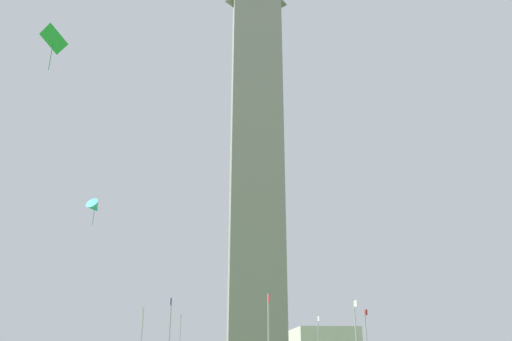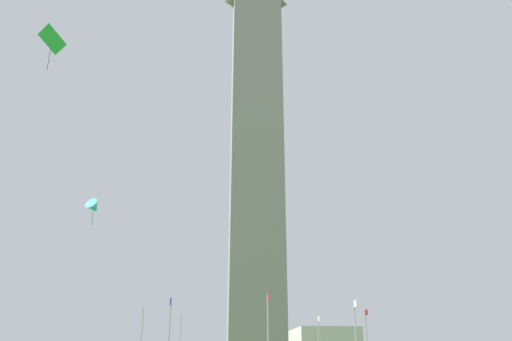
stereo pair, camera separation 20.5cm
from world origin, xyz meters
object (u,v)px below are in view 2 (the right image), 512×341
object	(u,v)px
flagpole_nw	(169,340)
kite_green_diamond	(52,40)
obelisk_monument	(256,143)
flagpole_ne	(356,341)
kite_cyan_delta	(94,207)
flagpole_n	(268,339)

from	to	relation	value
flagpole_nw	kite_green_diamond	bearing A→B (deg)	-14.90
obelisk_monument	kite_green_diamond	distance (m)	37.84
flagpole_ne	kite_cyan_delta	xyz separation A→B (m)	(11.32, -24.19, 9.78)
flagpole_nw	kite_green_diamond	distance (m)	30.11
flagpole_ne	flagpole_nw	world-z (taller)	same
flagpole_nw	kite_green_diamond	size ratio (longest dim) A/B	3.23
flagpole_nw	flagpole_n	bearing A→B (deg)	67.50
flagpole_nw	kite_green_diamond	world-z (taller)	kite_green_diamond
flagpole_ne	kite_cyan_delta	distance (m)	28.44
flagpole_nw	kite_cyan_delta	size ratio (longest dim) A/B	3.95
obelisk_monument	kite_cyan_delta	distance (m)	29.75
kite_cyan_delta	kite_green_diamond	size ratio (longest dim) A/B	0.82
flagpole_n	kite_cyan_delta	distance (m)	19.40
flagpole_nw	obelisk_monument	bearing A→B (deg)	135.17
flagpole_n	flagpole_nw	xyz separation A→B (m)	(-3.82, -9.21, 0.00)
flagpole_nw	flagpole_ne	bearing A→B (deg)	90.00
kite_cyan_delta	flagpole_n	bearing A→B (deg)	116.61
obelisk_monument	kite_cyan_delta	bearing A→B (deg)	-36.04
flagpole_ne	obelisk_monument	bearing A→B (deg)	-135.17
kite_cyan_delta	kite_green_diamond	distance (m)	14.64
flagpole_ne	kite_green_diamond	distance (m)	38.51
flagpole_n	kite_cyan_delta	xyz separation A→B (m)	(7.50, -14.98, 9.78)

